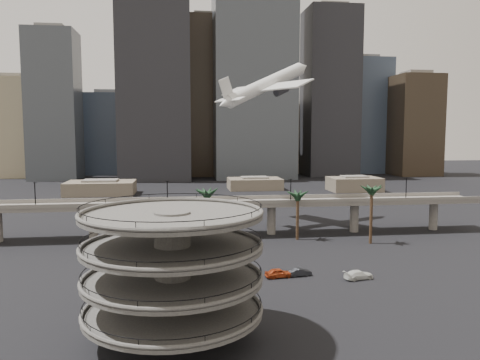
{
  "coord_description": "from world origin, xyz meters",
  "views": [
    {
      "loc": [
        -11.99,
        -60.38,
        25.73
      ],
      "look_at": [
        -0.56,
        28.0,
        16.73
      ],
      "focal_mm": 35.0,
      "sensor_mm": 36.0,
      "label": 1
    }
  ],
  "objects": [
    {
      "name": "skyline",
      "position": [
        15.11,
        217.08,
        46.52
      ],
      "size": [
        269.0,
        86.0,
        127.14
      ],
      "color": "#83745A",
      "rests_on": "ground"
    },
    {
      "name": "car_a",
      "position": [
        5.27,
        19.34,
        0.84
      ],
      "size": [
        5.12,
        2.6,
        1.67
      ],
      "primitive_type": "imported",
      "rotation": [
        0.0,
        0.0,
        1.7
      ],
      "color": "#A53A17",
      "rests_on": "ground"
    },
    {
      "name": "overpass",
      "position": [
        0.0,
        55.0,
        7.34
      ],
      "size": [
        130.0,
        9.3,
        14.7
      ],
      "color": "#67625C",
      "rests_on": "ground"
    },
    {
      "name": "palm_trees",
      "position": [
        14.02,
        44.65,
        11.43
      ],
      "size": [
        42.4,
        10.4,
        14.0
      ],
      "color": "#402B1B",
      "rests_on": "ground"
    },
    {
      "name": "low_buildings",
      "position": [
        6.89,
        142.3,
        2.86
      ],
      "size": [
        135.0,
        27.5,
        6.8
      ],
      "color": "#685D4C",
      "rests_on": "ground"
    },
    {
      "name": "ground",
      "position": [
        0.0,
        0.0,
        0.0
      ],
      "size": [
        700.0,
        700.0,
        0.0
      ],
      "primitive_type": "plane",
      "color": "black",
      "rests_on": "ground"
    },
    {
      "name": "airborne_jet",
      "position": [
        12.25,
        70.28,
        39.05
      ],
      "size": [
        30.92,
        29.59,
        16.52
      ],
      "rotation": [
        0.0,
        -0.38,
        0.57
      ],
      "color": "silver",
      "rests_on": "ground"
    },
    {
      "name": "car_b",
      "position": [
        9.31,
        19.78,
        0.69
      ],
      "size": [
        4.41,
        2.2,
        1.39
      ],
      "primitive_type": "imported",
      "rotation": [
        0.0,
        0.0,
        1.75
      ],
      "color": "#212327",
      "rests_on": "ground"
    },
    {
      "name": "car_c",
      "position": [
        19.12,
        16.65,
        0.78
      ],
      "size": [
        5.75,
        3.34,
        1.57
      ],
      "primitive_type": "imported",
      "rotation": [
        0.0,
        0.0,
        1.79
      ],
      "color": "white",
      "rests_on": "ground"
    },
    {
      "name": "parking_ramp",
      "position": [
        -13.0,
        -4.0,
        9.84
      ],
      "size": [
        22.2,
        22.2,
        17.35
      ],
      "color": "#454340",
      "rests_on": "ground"
    }
  ]
}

